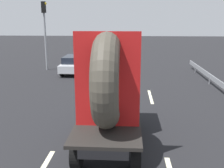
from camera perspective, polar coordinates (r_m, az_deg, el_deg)
name	(u,v)px	position (r m, az deg, el deg)	size (l,w,h in m)	color
ground_plane	(109,132)	(10.51, -0.68, -10.18)	(120.00, 120.00, 0.00)	black
flatbed_truck	(111,91)	(9.15, -0.32, -1.42)	(2.02, 5.09, 3.93)	black
distant_sedan	(75,64)	(21.77, -7.84, 4.31)	(1.82, 4.26, 1.39)	black
traffic_light	(45,26)	(23.32, -14.17, 11.92)	(0.42, 0.36, 5.65)	gray
guardrail	(220,84)	(17.07, 22.02, 0.09)	(0.10, 16.07, 0.71)	gray
lane_dash_left_far	(84,97)	(15.07, -5.92, -2.76)	(2.68, 0.16, 0.01)	beige
lane_dash_right_far	(150,97)	(15.20, 8.21, -2.68)	(2.69, 0.16, 0.01)	beige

